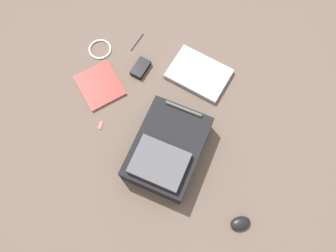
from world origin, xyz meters
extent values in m
plane|color=brown|center=(0.00, 0.00, 0.00)|extent=(3.43, 3.43, 0.00)
cube|color=black|center=(0.05, -0.18, 0.07)|extent=(0.41, 0.51, 0.14)
cube|color=#4C4C51|center=(0.03, -0.28, 0.15)|extent=(0.29, 0.25, 0.04)
cylinder|color=#4C4C51|center=(0.09, 0.02, 0.14)|extent=(0.20, 0.05, 0.02)
cube|color=#929296|center=(0.13, 0.31, 0.01)|extent=(0.40, 0.33, 0.02)
cube|color=#B7B7BC|center=(0.13, 0.31, 0.03)|extent=(0.39, 0.33, 0.01)
cube|color=silver|center=(-0.41, 0.12, 0.01)|extent=(0.32, 0.32, 0.01)
cube|color=red|center=(-0.41, 0.12, 0.01)|extent=(0.33, 0.33, 0.00)
ellipsoid|color=black|center=(0.47, -0.46, 0.02)|extent=(0.12, 0.10, 0.04)
torus|color=silver|center=(-0.48, 0.35, 0.01)|extent=(0.14, 0.14, 0.01)
cube|color=black|center=(-0.21, 0.27, 0.02)|extent=(0.11, 0.14, 0.03)
cylinder|color=black|center=(-0.27, 0.45, 0.00)|extent=(0.05, 0.13, 0.01)
cube|color=#B21919|center=(-0.34, -0.11, 0.00)|extent=(0.02, 0.05, 0.01)
camera|label=1|loc=(0.14, -0.61, 1.68)|focal=34.75mm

